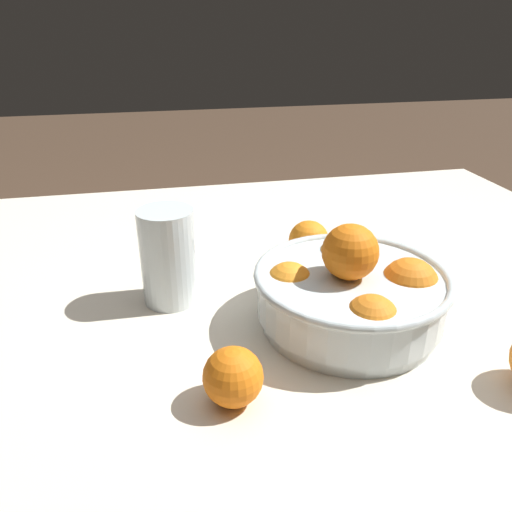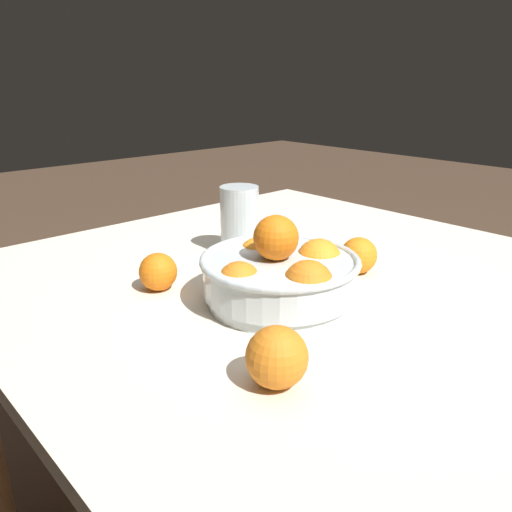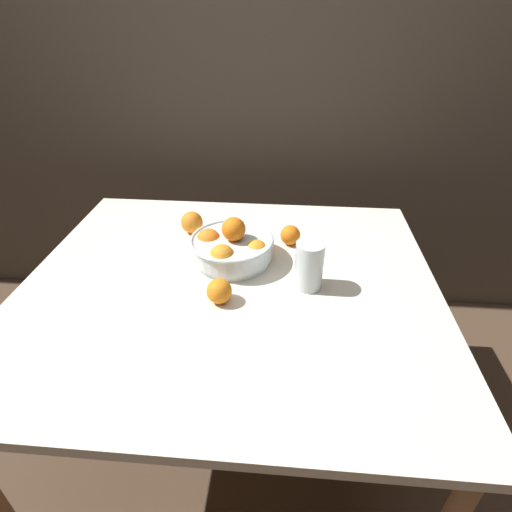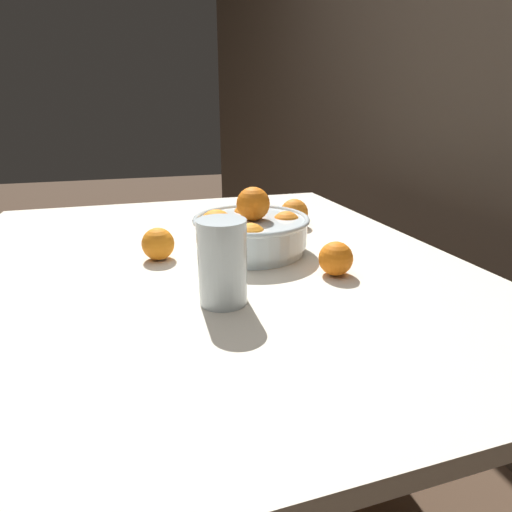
{
  "view_description": "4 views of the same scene",
  "coord_description": "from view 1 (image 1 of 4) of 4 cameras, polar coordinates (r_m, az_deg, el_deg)",
  "views": [
    {
      "loc": [
        0.25,
        0.68,
        1.13
      ],
      "look_at": [
        0.11,
        0.05,
        0.81
      ],
      "focal_mm": 35.0,
      "sensor_mm": 36.0,
      "label": 1
    },
    {
      "loc": [
        -0.56,
        0.68,
        1.09
      ],
      "look_at": [
        0.09,
        0.08,
        0.78
      ],
      "focal_mm": 35.0,
      "sensor_mm": 36.0,
      "label": 2
    },
    {
      "loc": [
        0.16,
        -0.96,
        1.45
      ],
      "look_at": [
        0.07,
        0.08,
        0.78
      ],
      "focal_mm": 28.0,
      "sensor_mm": 36.0,
      "label": 3
    },
    {
      "loc": [
        0.85,
        -0.13,
        1.04
      ],
      "look_at": [
        0.15,
        0.08,
        0.78
      ],
      "focal_mm": 28.0,
      "sensor_mm": 36.0,
      "label": 4
    }
  ],
  "objects": [
    {
      "name": "dining_table",
      "position": [
        0.86,
        6.67,
        -7.08
      ],
      "size": [
        1.25,
        1.11,
        0.73
      ],
      "color": "beige",
      "rests_on": "ground_plane"
    },
    {
      "name": "fruit_bowl",
      "position": [
        0.71,
        10.85,
        -3.97
      ],
      "size": [
        0.27,
        0.27,
        0.15
      ],
      "color": "silver",
      "rests_on": "dining_table"
    },
    {
      "name": "juice_glass",
      "position": [
        0.76,
        -9.95,
        -0.59
      ],
      "size": [
        0.08,
        0.08,
        0.15
      ],
      "color": "#F4A314",
      "rests_on": "dining_table"
    },
    {
      "name": "orange_loose_near_bowl",
      "position": [
        0.57,
        -2.64,
        -13.61
      ],
      "size": [
        0.07,
        0.07,
        0.07
      ],
      "primitive_type": "sphere",
      "color": "orange",
      "rests_on": "dining_table"
    },
    {
      "name": "orange_loose_aside",
      "position": [
        0.89,
        6.04,
        1.78
      ],
      "size": [
        0.07,
        0.07,
        0.07
      ],
      "primitive_type": "sphere",
      "color": "orange",
      "rests_on": "dining_table"
    }
  ]
}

